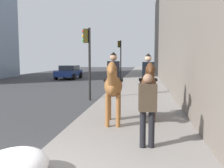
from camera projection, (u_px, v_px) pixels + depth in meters
mounted_horse_near at (113, 85)px, 7.77m from camera, size 2.15×0.68×2.25m
mounted_horse_far at (148, 84)px, 8.33m from camera, size 2.15×0.64×2.22m
pedestrian_greeting at (147, 106)px, 5.69m from camera, size 0.30×0.43×1.70m
car_near_lane at (69, 72)px, 26.72m from camera, size 3.94×2.22×1.44m
traffic_light_near_curb at (88, 52)px, 12.79m from camera, size 0.20×0.44×3.70m
traffic_light_far_curb at (120, 53)px, 26.74m from camera, size 0.20×0.44×4.08m
snow_pile_near at (11, 168)px, 4.08m from camera, size 1.50×1.16×0.52m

